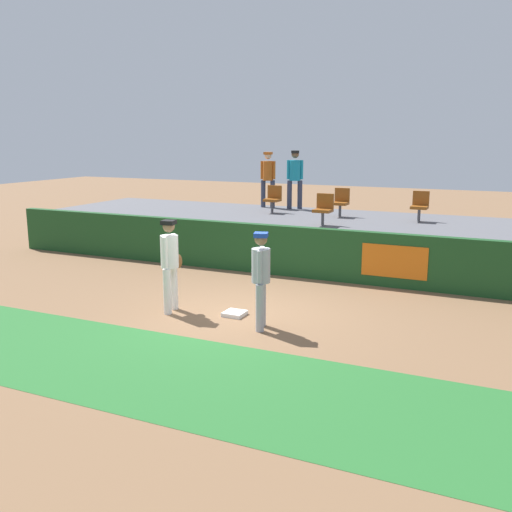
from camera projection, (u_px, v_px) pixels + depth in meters
name	position (u px, v px, depth m)	size (l,w,h in m)	color
ground_plane	(238.00, 316.00, 11.08)	(60.00, 60.00, 0.00)	brown
grass_foreground_strip	(155.00, 369.00, 8.56)	(18.00, 2.80, 0.01)	#26662B
first_base	(235.00, 314.00, 11.12)	(0.40, 0.40, 0.08)	white
player_fielder_home	(170.00, 259.00, 11.19)	(0.40, 0.59, 1.84)	white
player_runner_visitor	(261.00, 274.00, 10.17)	(0.42, 0.48, 1.77)	#9EA3AD
field_wall	(302.00, 252.00, 14.07)	(18.00, 0.26, 1.26)	#19471E
bleacher_platform	(332.00, 239.00, 16.38)	(18.00, 4.80, 1.11)	#59595E
seat_back_right	(420.00, 205.00, 15.82)	(0.45, 0.44, 0.84)	#4C4C51
seat_back_center	(341.00, 201.00, 16.75)	(0.44, 0.44, 0.84)	#4C4C51
seat_front_center	(324.00, 208.00, 15.13)	(0.46, 0.44, 0.84)	#4C4C51
seat_back_left	(273.00, 198.00, 17.64)	(0.46, 0.44, 0.84)	#4C4C51
spectator_hooded	(268.00, 175.00, 18.88)	(0.51, 0.38, 1.83)	#33384C
spectator_capped	(295.00, 175.00, 18.43)	(0.50, 0.46, 1.89)	#33384C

